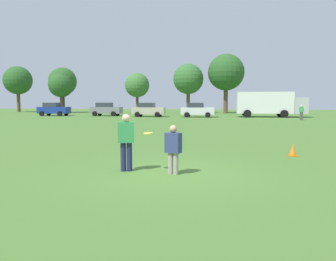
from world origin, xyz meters
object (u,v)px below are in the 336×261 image
(traffic_cone, at_px, (293,150))
(parked_car_center, at_px, (148,110))
(parked_car_mid_left, at_px, (106,109))
(bystander_sideline_watcher, at_px, (301,112))
(player_defender, at_px, (173,147))
(box_truck, at_px, (269,103))
(player_thrower, at_px, (126,139))
(parked_car_near_left, at_px, (54,109))
(frisbee, at_px, (148,133))
(parked_car_mid_right, at_px, (197,110))

(traffic_cone, xyz_separation_m, parked_car_center, (-12.42, 29.83, 0.69))
(traffic_cone, bearing_deg, parked_car_mid_left, 120.92)
(traffic_cone, xyz_separation_m, bystander_sideline_watcher, (5.51, 24.82, 0.70))
(player_defender, bearing_deg, parked_car_center, 104.15)
(traffic_cone, relative_size, box_truck, 0.06)
(player_thrower, height_order, bystander_sideline_watcher, player_thrower)
(bystander_sideline_watcher, bearing_deg, parked_car_center, 164.40)
(traffic_cone, relative_size, parked_car_mid_left, 0.11)
(player_thrower, distance_m, box_truck, 35.95)
(player_thrower, relative_size, parked_car_near_left, 0.39)
(player_defender, bearing_deg, parked_car_mid_left, 112.85)
(bystander_sideline_watcher, bearing_deg, parked_car_mid_left, 165.05)
(frisbee, xyz_separation_m, parked_car_center, (-7.71, 33.40, -0.19))
(traffic_cone, height_order, box_truck, box_truck)
(player_defender, height_order, parked_car_mid_right, parked_car_mid_right)
(player_thrower, relative_size, parked_car_mid_left, 0.39)
(traffic_cone, bearing_deg, frisbee, -142.86)
(bystander_sideline_watcher, bearing_deg, box_truck, 111.21)
(parked_car_near_left, distance_m, parked_car_mid_left, 7.33)
(parked_car_mid_right, bearing_deg, player_defender, -86.43)
(frisbee, bearing_deg, player_thrower, -171.79)
(parked_car_mid_left, xyz_separation_m, bystander_sideline_watcher, (24.25, -6.47, 0.00))
(frisbee, bearing_deg, parked_car_center, 103.00)
(frisbee, height_order, box_truck, box_truck)
(player_defender, relative_size, parked_car_near_left, 0.33)
(frisbee, xyz_separation_m, parked_car_mid_right, (-1.32, 33.38, -0.19))
(player_thrower, xyz_separation_m, parked_car_mid_left, (-13.39, 34.96, -0.02))
(parked_car_mid_left, xyz_separation_m, parked_car_center, (6.32, -1.47, 0.00))
(parked_car_near_left, bearing_deg, parked_car_mid_right, -1.78)
(player_thrower, relative_size, player_defender, 1.21)
(bystander_sideline_watcher, bearing_deg, player_thrower, -110.87)
(box_truck, bearing_deg, parked_car_near_left, -178.29)
(player_defender, bearing_deg, box_truck, 78.86)
(player_thrower, bearing_deg, traffic_cone, 34.37)
(player_defender, bearing_deg, player_thrower, 172.32)
(frisbee, relative_size, parked_car_mid_left, 0.06)
(player_thrower, xyz_separation_m, traffic_cone, (5.35, 3.66, -0.72))
(player_defender, height_order, frisbee, player_defender)
(frisbee, distance_m, parked_car_mid_left, 37.58)
(parked_car_near_left, xyz_separation_m, parked_car_mid_left, (7.28, 0.86, 0.00))
(bystander_sideline_watcher, bearing_deg, player_defender, -108.22)
(frisbee, distance_m, box_truck, 35.72)
(parked_car_center, bearing_deg, bystander_sideline_watcher, -15.60)
(parked_car_center, relative_size, bystander_sideline_watcher, 2.59)
(bystander_sideline_watcher, bearing_deg, parked_car_mid_right, 156.61)
(player_thrower, distance_m, traffic_cone, 6.52)
(player_defender, distance_m, parked_car_mid_left, 38.14)
(player_defender, relative_size, bystander_sideline_watcher, 0.84)
(frisbee, distance_m, traffic_cone, 5.98)
(box_truck, relative_size, bystander_sideline_watcher, 5.22)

